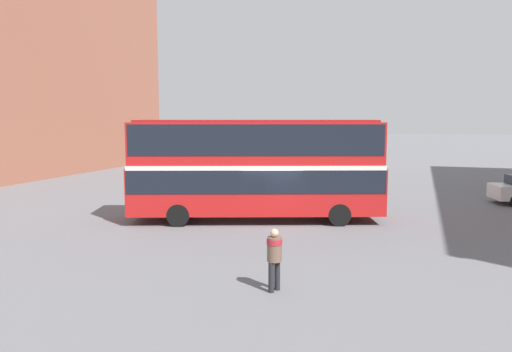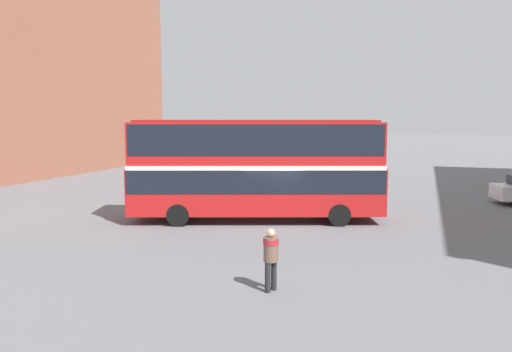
# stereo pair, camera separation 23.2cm
# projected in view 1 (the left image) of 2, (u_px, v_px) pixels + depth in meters

# --- Properties ---
(ground_plane) EXTENTS (240.00, 240.00, 0.00)m
(ground_plane) POSITION_uv_depth(u_px,v_px,m) (277.00, 224.00, 22.21)
(ground_plane) COLOR slate
(double_decker_bus) EXTENTS (11.50, 6.02, 4.60)m
(double_decker_bus) POSITION_uv_depth(u_px,v_px,m) (256.00, 164.00, 22.49)
(double_decker_bus) COLOR red
(double_decker_bus) RESTS_ON ground_plane
(pedestrian_foreground) EXTENTS (0.56, 0.56, 1.74)m
(pedestrian_foreground) POSITION_uv_depth(u_px,v_px,m) (274.00, 253.00, 13.51)
(pedestrian_foreground) COLOR #232328
(pedestrian_foreground) RESTS_ON ground_plane
(parked_car_kerb_far) EXTENTS (4.16, 2.03, 1.51)m
(parked_car_kerb_far) POSITION_uv_depth(u_px,v_px,m) (181.00, 162.00, 43.34)
(parked_car_kerb_far) COLOR slate
(parked_car_kerb_far) RESTS_ON ground_plane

